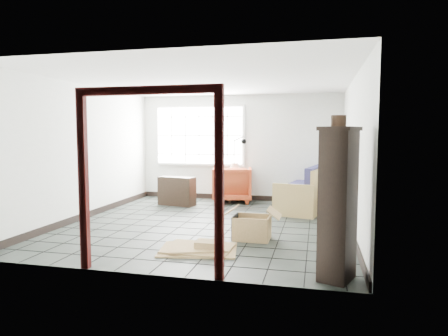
% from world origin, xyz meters
% --- Properties ---
extents(ground, '(5.50, 5.50, 0.00)m').
position_xyz_m(ground, '(0.00, 0.00, 0.00)').
color(ground, black).
rests_on(ground, ground).
extents(room_shell, '(5.02, 5.52, 2.61)m').
position_xyz_m(room_shell, '(0.00, 0.03, 1.68)').
color(room_shell, silver).
rests_on(room_shell, ground).
extents(window_panel, '(2.32, 0.08, 1.52)m').
position_xyz_m(window_panel, '(-1.00, 2.70, 1.60)').
color(window_panel, silver).
rests_on(window_panel, ground).
extents(doorway_trim, '(1.80, 0.08, 2.20)m').
position_xyz_m(doorway_trim, '(0.00, -2.70, 1.38)').
color(doorway_trim, '#380D0C').
rests_on(doorway_trim, ground).
extents(futon_sofa, '(1.26, 2.32, 0.97)m').
position_xyz_m(futon_sofa, '(1.74, 1.91, 0.35)').
color(futon_sofa, olive).
rests_on(futon_sofa, ground).
extents(armchair, '(1.06, 1.01, 0.94)m').
position_xyz_m(armchair, '(-0.08, 2.40, 0.47)').
color(armchair, '#8F4314').
rests_on(armchair, ground).
extents(side_table, '(0.64, 0.64, 0.56)m').
position_xyz_m(side_table, '(0.03, 2.40, 0.46)').
color(side_table, black).
rests_on(side_table, ground).
extents(table_lamp, '(0.28, 0.28, 0.38)m').
position_xyz_m(table_lamp, '(-0.04, 2.46, 0.82)').
color(table_lamp, black).
rests_on(table_lamp, side_table).
extents(projector, '(0.33, 0.28, 0.11)m').
position_xyz_m(projector, '(0.05, 2.37, 0.61)').
color(projector, silver).
rests_on(projector, side_table).
extents(floor_lamp, '(0.46, 0.29, 1.60)m').
position_xyz_m(floor_lamp, '(0.07, 2.38, 0.85)').
color(floor_lamp, black).
rests_on(floor_lamp, ground).
extents(console_shelf, '(0.89, 0.49, 0.66)m').
position_xyz_m(console_shelf, '(-1.23, 1.64, 0.33)').
color(console_shelf, black).
rests_on(console_shelf, ground).
extents(tall_shelf, '(0.51, 0.57, 1.73)m').
position_xyz_m(tall_shelf, '(2.15, -2.40, 0.88)').
color(tall_shelf, black).
rests_on(tall_shelf, ground).
extents(pot, '(0.19, 0.19, 0.12)m').
position_xyz_m(pot, '(2.13, -2.48, 1.79)').
color(pot, black).
rests_on(pot, tall_shelf).
extents(open_box, '(0.91, 0.47, 0.51)m').
position_xyz_m(open_box, '(0.93, -0.90, 0.19)').
color(open_box, olive).
rests_on(open_box, ground).
extents(cardboard_pile, '(1.19, 0.93, 0.16)m').
position_xyz_m(cardboard_pile, '(0.31, -1.69, 0.04)').
color(cardboard_pile, olive).
rests_on(cardboard_pile, ground).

